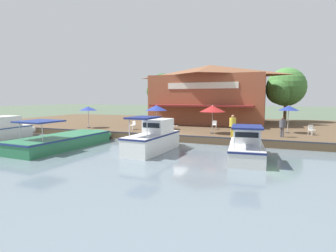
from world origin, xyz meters
name	(u,v)px	position (x,y,z in m)	size (l,w,h in m)	color
ground_plane	(172,143)	(0.00, 0.00, 0.00)	(220.00, 220.00, 0.00)	#4C5B47
quay_deck	(202,126)	(-11.00, 0.00, 0.30)	(22.00, 56.00, 0.60)	brown
quay_edge_fender	(172,135)	(-0.10, 0.00, 0.65)	(0.20, 50.40, 0.10)	#2D2D33
waterfront_restaurant	(210,94)	(-13.39, 0.38, 4.32)	(11.19, 14.06, 7.33)	brown
patio_umbrella_far_corner	(88,109)	(-2.59, -10.32, 2.63)	(1.85, 1.85, 2.28)	#B7B7B7
patio_umbrella_near_quay_edge	(289,108)	(-5.41, 9.13, 2.83)	(1.76, 1.76, 2.50)	#B7B7B7
patio_umbrella_back_row	(156,108)	(-3.79, -3.02, 2.76)	(2.15, 2.15, 2.46)	#B7B7B7
patio_umbrella_by_entrance	(212,109)	(-2.73, 2.83, 2.80)	(2.25, 2.25, 2.52)	#B7B7B7
cafe_chair_back_row_seat	(312,129)	(-4.71, 10.94, 1.08)	(0.59, 0.59, 0.85)	white
cafe_chair_under_first_umbrella	(133,125)	(-2.87, -5.16, 1.08)	(0.57, 0.57, 0.85)	white
cafe_chair_beside_entrance	(214,124)	(-6.08, 2.38, 1.08)	(0.47, 0.47, 0.85)	white
person_near_entrance	(233,123)	(-0.88, 4.82, 1.75)	(0.51, 0.51, 1.81)	gold
person_mid_patio	(282,125)	(-2.51, 8.52, 1.60)	(0.46, 0.46, 1.61)	#4C4C56
motorboat_nearest_quay	(70,139)	(4.38, -6.75, 0.59)	(9.26, 3.34, 2.15)	#287047
motorboat_far_downstream	(157,138)	(3.52, 0.13, 0.92)	(6.18, 2.26, 2.47)	white
motorboat_distant_upstream	(246,146)	(3.48, 6.19, 0.78)	(6.17, 2.38, 2.11)	silver
tree_downstream_bank	(162,89)	(-19.53, -8.79, 5.18)	(5.07, 4.83, 7.12)	brown
tree_behind_restaurant	(285,88)	(-17.74, 9.40, 5.05)	(5.30, 5.04, 7.11)	brown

